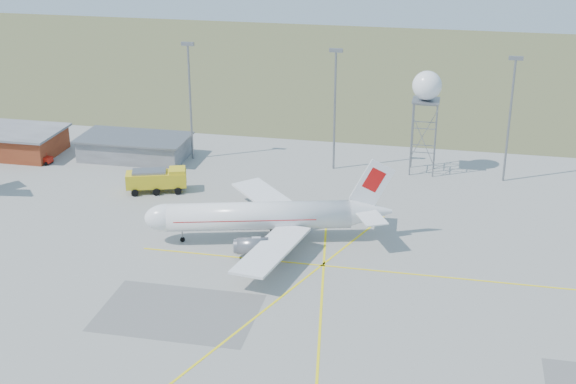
% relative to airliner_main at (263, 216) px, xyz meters
% --- Properties ---
extents(grass_strip, '(400.00, 120.00, 0.03)m').
position_rel_airliner_main_xyz_m(grass_strip, '(14.95, 104.08, -3.51)').
color(grass_strip, '#4F5A31').
rests_on(grass_strip, ground).
extents(building_grey, '(19.00, 10.00, 3.90)m').
position_rel_airliner_main_xyz_m(building_grey, '(-30.05, 28.08, -1.55)').
color(building_grey, gray).
rests_on(building_grey, ground).
extents(mast_a, '(2.20, 0.50, 20.50)m').
position_rel_airliner_main_xyz_m(mast_a, '(-20.05, 30.08, 8.55)').
color(mast_a, slate).
rests_on(mast_a, ground).
extents(mast_b, '(2.20, 0.50, 20.50)m').
position_rel_airliner_main_xyz_m(mast_b, '(4.95, 30.08, 8.55)').
color(mast_b, slate).
rests_on(mast_b, ground).
extents(mast_c, '(2.20, 0.50, 20.50)m').
position_rel_airliner_main_xyz_m(mast_c, '(32.95, 30.08, 8.55)').
color(mast_c, slate).
rests_on(mast_c, ground).
extents(airliner_main, '(33.41, 31.78, 11.50)m').
position_rel_airliner_main_xyz_m(airliner_main, '(0.00, 0.00, 0.00)').
color(airliner_main, white).
rests_on(airliner_main, ground).
extents(radar_tower, '(4.76, 4.76, 17.23)m').
position_rel_airliner_main_xyz_m(radar_tower, '(19.68, 31.45, 6.15)').
color(radar_tower, slate).
rests_on(radar_tower, ground).
extents(fire_truck, '(9.85, 5.99, 3.74)m').
position_rel_airliner_main_xyz_m(fire_truck, '(-20.38, 13.94, -1.73)').
color(fire_truck, gold).
rests_on(fire_truck, ground).
extents(baggage_tug, '(2.54, 2.18, 1.79)m').
position_rel_airliner_main_xyz_m(baggage_tug, '(-44.14, 22.15, -2.84)').
color(baggage_tug, '#A7160B').
rests_on(baggage_tug, ground).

